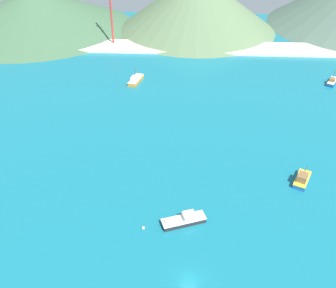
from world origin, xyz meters
TOP-DOWN VIEW (x-y plane):
  - ground at (0.00, 30.00)m, footprint 260.00×280.00m
  - fishing_boat_1 at (25.75, 28.00)m, footprint 5.52×7.36m
  - fishing_boat_2 at (-1.11, 13.81)m, footprint 9.42×5.65m
  - fishing_boat_5 at (-19.61, 80.18)m, footprint 4.85×9.26m
  - fishing_boat_6 at (48.92, 82.69)m, footprint 5.43×7.29m
  - buoy_1 at (-9.35, 11.82)m, footprint 0.64×0.64m
  - beach_strip at (0.00, 114.24)m, footprint 247.00×14.04m
  - hill_west at (-75.25, 140.04)m, footprint 93.27×93.27m
  - hill_central at (1.57, 141.17)m, footprint 75.52×75.52m
  - radio_tower at (-33.82, 116.81)m, footprint 2.69×2.16m

SIDE VIEW (x-z plane):
  - ground at x=0.00m, z-range -0.50..0.00m
  - buoy_1 at x=-9.35m, z-range -0.21..0.43m
  - beach_strip at x=0.00m, z-range 0.00..1.20m
  - fishing_boat_2 at x=-1.11m, z-range -0.39..1.95m
  - fishing_boat_6 at x=48.92m, z-range -1.68..3.31m
  - fishing_boat_5 at x=-19.61m, z-range -1.89..3.69m
  - fishing_boat_1 at x=25.75m, z-range -0.38..2.40m
  - hill_west at x=-75.25m, z-range 0.00..17.53m
  - hill_central at x=1.57m, z-range 0.00..25.78m
  - radio_tower at x=-33.82m, z-range 0.27..27.21m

